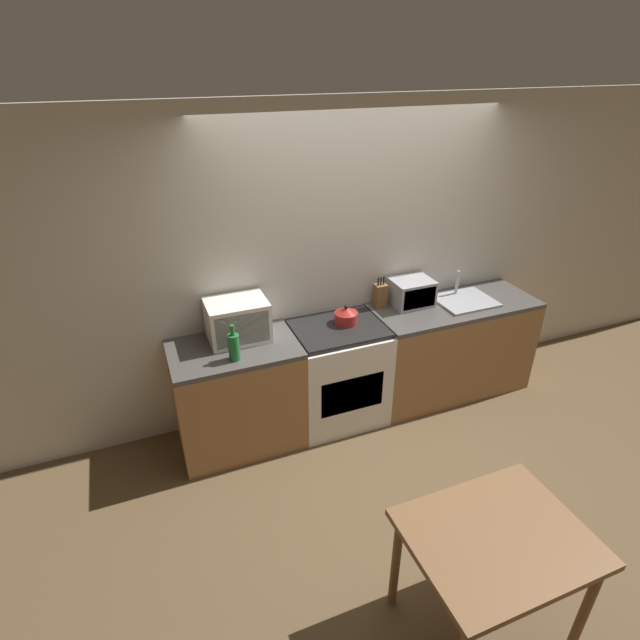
# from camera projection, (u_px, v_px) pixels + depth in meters

# --- Properties ---
(ground_plane) EXTENTS (16.00, 16.00, 0.00)m
(ground_plane) POSITION_uv_depth(u_px,v_px,m) (405.00, 463.00, 3.94)
(ground_plane) COLOR brown
(wall_back) EXTENTS (10.00, 0.06, 2.60)m
(wall_back) POSITION_uv_depth(u_px,v_px,m) (352.00, 261.00, 4.21)
(wall_back) COLOR beige
(wall_back) RESTS_ON ground_plane
(counter_left_run) EXTENTS (0.97, 0.62, 0.90)m
(counter_left_run) POSITION_uv_depth(u_px,v_px,m) (238.00, 395.00, 3.97)
(counter_left_run) COLOR olive
(counter_left_run) RESTS_ON ground_plane
(counter_right_run) EXTENTS (1.50, 0.62, 0.90)m
(counter_right_run) POSITION_uv_depth(u_px,v_px,m) (449.00, 347.00, 4.62)
(counter_right_run) COLOR olive
(counter_right_run) RESTS_ON ground_plane
(stove_range) EXTENTS (0.76, 0.62, 0.90)m
(stove_range) POSITION_uv_depth(u_px,v_px,m) (337.00, 373.00, 4.25)
(stove_range) COLOR silver
(stove_range) RESTS_ON ground_plane
(kettle) EXTENTS (0.19, 0.19, 0.16)m
(kettle) POSITION_uv_depth(u_px,v_px,m) (346.00, 315.00, 4.06)
(kettle) COLOR maroon
(kettle) RESTS_ON stove_range
(microwave) EXTENTS (0.46, 0.34, 0.32)m
(microwave) POSITION_uv_depth(u_px,v_px,m) (237.00, 320.00, 3.80)
(microwave) COLOR silver
(microwave) RESTS_ON counter_left_run
(bottle) EXTENTS (0.08, 0.08, 0.28)m
(bottle) POSITION_uv_depth(u_px,v_px,m) (234.00, 346.00, 3.55)
(bottle) COLOR #1E662D
(bottle) RESTS_ON counter_left_run
(knife_block) EXTENTS (0.10, 0.09, 0.28)m
(knife_block) POSITION_uv_depth(u_px,v_px,m) (380.00, 295.00, 4.30)
(knife_block) COLOR brown
(knife_block) RESTS_ON counter_right_run
(toaster_oven) EXTENTS (0.35, 0.29, 0.23)m
(toaster_oven) POSITION_uv_depth(u_px,v_px,m) (411.00, 292.00, 4.34)
(toaster_oven) COLOR #999BA0
(toaster_oven) RESTS_ON counter_right_run
(sink_basin) EXTENTS (0.50, 0.41, 0.24)m
(sink_basin) POSITION_uv_depth(u_px,v_px,m) (465.00, 300.00, 4.43)
(sink_basin) COLOR #999BA0
(sink_basin) RESTS_ON counter_right_run
(dining_table) EXTENTS (0.90, 0.71, 0.73)m
(dining_table) POSITION_uv_depth(u_px,v_px,m) (496.00, 548.00, 2.53)
(dining_table) COLOR brown
(dining_table) RESTS_ON ground_plane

